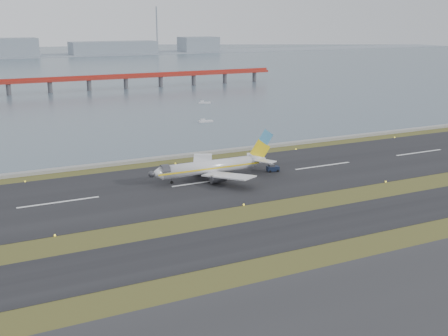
{
  "coord_description": "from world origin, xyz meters",
  "views": [
    {
      "loc": [
        -62.21,
        -106.57,
        44.08
      ],
      "look_at": [
        1.83,
        22.0,
        5.83
      ],
      "focal_mm": 45.0,
      "sensor_mm": 36.0,
      "label": 1
    }
  ],
  "objects": [
    {
      "name": "far_shoreline",
      "position": [
        13.62,
        620.0,
        6.07
      ],
      "size": [
        1400.0,
        80.0,
        60.5
      ],
      "color": "gray",
      "rests_on": "ground"
    },
    {
      "name": "workboat_near",
      "position": [
        39.14,
        115.57,
        0.48
      ],
      "size": [
        6.5,
        2.83,
        1.53
      ],
      "rotation": [
        0.0,
        0.0,
        -0.14
      ],
      "color": "silver",
      "rests_on": "ground"
    },
    {
      "name": "airliner",
      "position": [
        3.59,
        32.74,
        3.46
      ],
      "size": [
        38.52,
        32.89,
        12.8
      ],
      "color": "silver",
      "rests_on": "ground"
    },
    {
      "name": "runway_strip",
      "position": [
        0.0,
        30.0,
        0.05
      ],
      "size": [
        1000.0,
        45.0,
        0.1
      ],
      "primitive_type": "cube",
      "color": "black",
      "rests_on": "ground"
    },
    {
      "name": "bay_water",
      "position": [
        0.0,
        460.0,
        0.0
      ],
      "size": [
        1400.0,
        800.0,
        1.3
      ],
      "primitive_type": "cube",
      "color": "#435460",
      "rests_on": "ground"
    },
    {
      "name": "ground",
      "position": [
        0.0,
        0.0,
        0.0
      ],
      "size": [
        1000.0,
        1000.0,
        0.0
      ],
      "primitive_type": "plane",
      "color": "#3E4A1A",
      "rests_on": "ground"
    },
    {
      "name": "seawall",
      "position": [
        0.0,
        60.0,
        0.5
      ],
      "size": [
        1000.0,
        2.5,
        1.0
      ],
      "primitive_type": "cube",
      "color": "#999993",
      "rests_on": "ground"
    },
    {
      "name": "red_pier",
      "position": [
        20.0,
        250.0,
        7.28
      ],
      "size": [
        260.0,
        5.0,
        10.2
      ],
      "color": "#A0251B",
      "rests_on": "ground"
    },
    {
      "name": "pushback_tug",
      "position": [
        22.6,
        31.22,
        1.11
      ],
      "size": [
        3.87,
        2.67,
        2.29
      ],
      "rotation": [
        0.0,
        0.0,
        -0.18
      ],
      "color": "#121B33",
      "rests_on": "ground"
    },
    {
      "name": "workboat_far",
      "position": [
        62.14,
        166.98,
        0.49
      ],
      "size": [
        6.65,
        3.93,
        1.54
      ],
      "rotation": [
        0.0,
        0.0,
        -0.33
      ],
      "color": "silver",
      "rests_on": "ground"
    },
    {
      "name": "taxiway_strip",
      "position": [
        0.0,
        -12.0,
        0.05
      ],
      "size": [
        1000.0,
        18.0,
        0.1
      ],
      "primitive_type": "cube",
      "color": "black",
      "rests_on": "ground"
    },
    {
      "name": "apron_strip",
      "position": [
        0.0,
        -55.0,
        0.05
      ],
      "size": [
        1000.0,
        50.0,
        0.1
      ],
      "primitive_type": "cube",
      "color": "#2A2A2D",
      "rests_on": "ground"
    }
  ]
}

